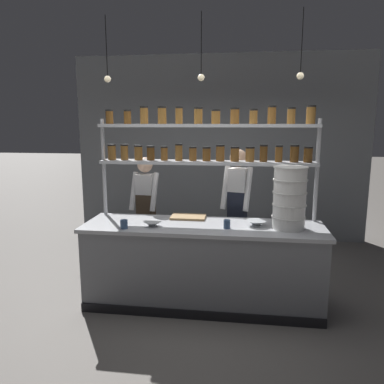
{
  "coord_description": "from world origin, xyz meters",
  "views": [
    {
      "loc": [
        0.41,
        -3.93,
        2.01
      ],
      "look_at": [
        -0.15,
        0.2,
        1.24
      ],
      "focal_mm": 35.0,
      "sensor_mm": 36.0,
      "label": 1
    }
  ],
  "objects": [
    {
      "name": "serving_cup_front",
      "position": [
        -0.81,
        -0.26,
        0.97
      ],
      "size": [
        0.08,
        0.08,
        0.09
      ],
      "color": "#334C70",
      "rests_on": "prep_counter"
    },
    {
      "name": "spice_shelf_unit",
      "position": [
        0.01,
        0.33,
        1.75
      ],
      "size": [
        2.5,
        0.28,
        2.2
      ],
      "color": "#B7BABF",
      "rests_on": "ground_plane"
    },
    {
      "name": "serving_cup_by_board",
      "position": [
        0.26,
        -0.11,
        0.97
      ],
      "size": [
        0.07,
        0.07,
        0.09
      ],
      "color": "#334C70",
      "rests_on": "prep_counter"
    },
    {
      "name": "prep_bowl_center_front",
      "position": [
        0.57,
        0.04,
        0.95
      ],
      "size": [
        0.22,
        0.22,
        0.06
      ],
      "color": "#B2B7BC",
      "rests_on": "prep_counter"
    },
    {
      "name": "cutting_board",
      "position": [
        -0.2,
        0.28,
        0.93
      ],
      "size": [
        0.4,
        0.26,
        0.02
      ],
      "color": "#A88456",
      "rests_on": "prep_counter"
    },
    {
      "name": "prep_bowl_near_left",
      "position": [
        -0.53,
        -0.14,
        0.95
      ],
      "size": [
        0.19,
        0.19,
        0.05
      ],
      "color": "#B2B7BC",
      "rests_on": "prep_counter"
    },
    {
      "name": "chef_center",
      "position": [
        0.36,
        0.71,
        0.98
      ],
      "size": [
        0.41,
        0.34,
        1.7
      ],
      "rotation": [
        0.0,
        0.0,
        -0.26
      ],
      "color": "black",
      "rests_on": "ground_plane"
    },
    {
      "name": "back_wall",
      "position": [
        0.0,
        2.6,
        1.58
      ],
      "size": [
        5.02,
        0.12,
        3.15
      ],
      "primitive_type": "cube",
      "color": "gray",
      "rests_on": "ground_plane"
    },
    {
      "name": "chef_left",
      "position": [
        -0.86,
        0.81,
        0.9
      ],
      "size": [
        0.38,
        0.3,
        1.57
      ],
      "rotation": [
        0.0,
        0.0,
        -0.12
      ],
      "color": "black",
      "rests_on": "ground_plane"
    },
    {
      "name": "pendant_light_row",
      "position": [
        -0.03,
        0.0,
        2.5
      ],
      "size": [
        2.04,
        0.07,
        0.67
      ],
      "color": "black"
    },
    {
      "name": "container_stack",
      "position": [
        0.9,
        -0.02,
        1.25
      ],
      "size": [
        0.35,
        0.35,
        0.66
      ],
      "color": "white",
      "rests_on": "prep_counter"
    },
    {
      "name": "prep_counter",
      "position": [
        0.0,
        -0.0,
        0.46
      ],
      "size": [
        2.62,
        0.76,
        0.92
      ],
      "color": "gray",
      "rests_on": "ground_plane"
    },
    {
      "name": "ground_plane",
      "position": [
        0.0,
        0.0,
        0.0
      ],
      "size": [
        40.0,
        40.0,
        0.0
      ],
      "primitive_type": "plane",
      "color": "slate"
    }
  ]
}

